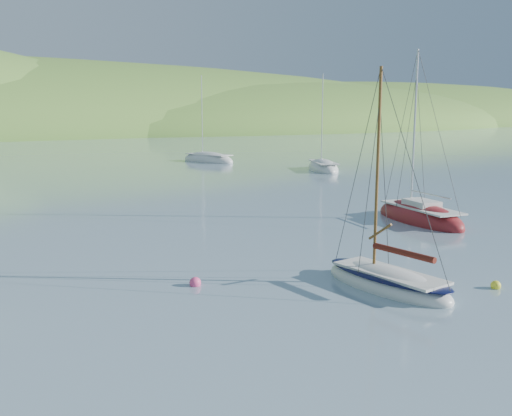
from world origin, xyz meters
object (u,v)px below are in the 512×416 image
sloop_red (419,218)px  daysailer_white (387,282)px  distant_sloop_d (323,169)px  distant_sloop_b (208,160)px

sloop_red → daysailer_white: bearing=-131.7°
distant_sloop_d → sloop_red: bearing=-91.7°
sloop_red → distant_sloop_b: distant_sloop_b is taller
daysailer_white → sloop_red: (11.02, 8.86, 0.01)m
distant_sloop_b → daysailer_white: bearing=-127.4°
distant_sloop_b → distant_sloop_d: (6.54, -16.16, -0.01)m
sloop_red → distant_sloop_b: (6.37, 42.93, -0.02)m
daysailer_white → distant_sloop_b: size_ratio=0.74×
daysailer_white → distant_sloop_d: 42.93m
sloop_red → distant_sloop_b: bearing=91.0°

